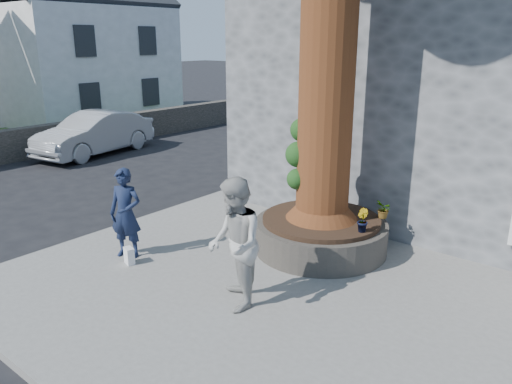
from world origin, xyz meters
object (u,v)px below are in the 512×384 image
Objects in this scene: man at (126,213)px; car_silver at (95,133)px; planter at (321,234)px; a_board_sign at (71,139)px; woman at (235,244)px.

man is 8.98m from car_silver.
planter is 1.49× the size of man.
car_silver is at bearing 167.82° from planter.
a_board_sign is at bearing 170.90° from planter.
woman is at bearing -87.12° from planter.
woman is 1.84× the size of a_board_sign.
a_board_sign is (-11.02, 4.14, -0.54)m from woman.
car_silver is (-10.29, 4.58, -0.34)m from woman.
a_board_sign is at bearing 130.12° from man.
man is 2.52m from woman.
woman is 11.27m from car_silver.
woman is at bearing -19.52° from a_board_sign.
planter is 3.37m from man.
woman reaches higher than man.
man reaches higher than planter.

